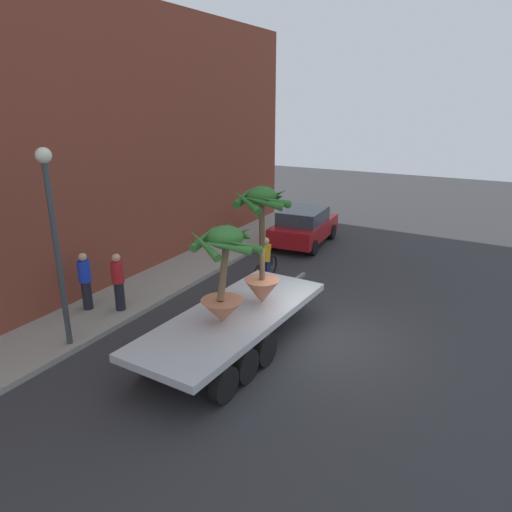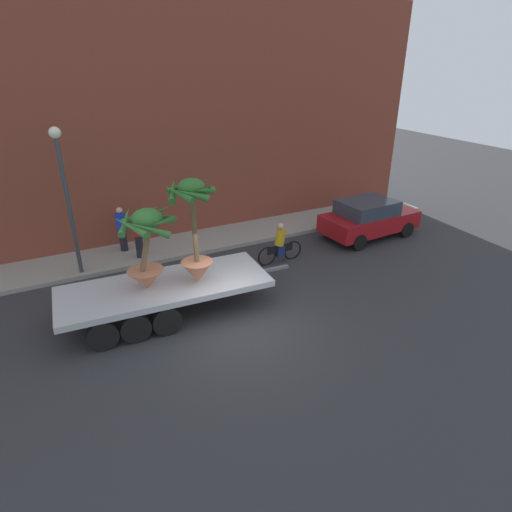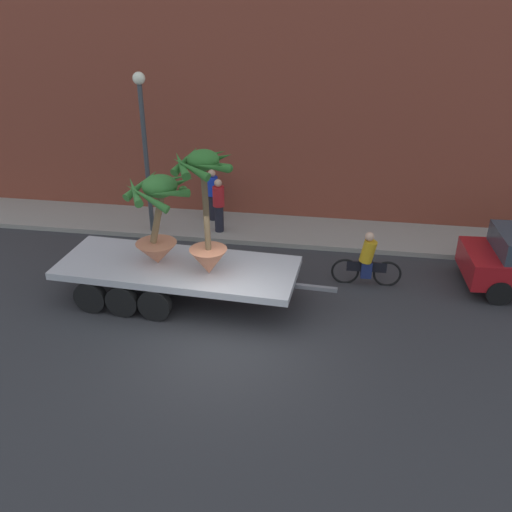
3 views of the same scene
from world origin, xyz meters
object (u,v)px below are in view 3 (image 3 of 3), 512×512
at_px(potted_palm_rear, 158,218).
at_px(potted_palm_middle, 206,215).
at_px(pedestrian_far_left, 219,204).
at_px(street_lamp, 144,134).
at_px(pedestrian_near_gate, 213,194).
at_px(cyclist, 367,262).
at_px(flatbed_trailer, 168,271).

xyz_separation_m(potted_palm_rear, potted_palm_middle, (1.26, -0.33, 0.30)).
distance_m(pedestrian_far_left, street_lamp, 3.05).
bearing_deg(potted_palm_rear, pedestrian_near_gate, 88.14).
distance_m(cyclist, pedestrian_far_left, 5.13).
xyz_separation_m(flatbed_trailer, potted_palm_middle, (1.13, -0.33, 1.73)).
height_order(cyclist, pedestrian_near_gate, pedestrian_near_gate).
bearing_deg(potted_palm_middle, cyclist, 25.75).
bearing_deg(street_lamp, potted_palm_middle, -54.78).
distance_m(flatbed_trailer, street_lamp, 4.70).
height_order(potted_palm_rear, street_lamp, street_lamp).
bearing_deg(cyclist, flatbed_trailer, -163.03).
bearing_deg(cyclist, pedestrian_near_gate, 146.11).
bearing_deg(street_lamp, potted_palm_rear, -67.04).
bearing_deg(street_lamp, pedestrian_near_gate, 34.65).
xyz_separation_m(flatbed_trailer, pedestrian_near_gate, (0.03, 4.81, 0.28)).
bearing_deg(street_lamp, flatbed_trailer, -65.36).
relative_size(potted_palm_middle, pedestrian_near_gate, 1.77).
bearing_deg(street_lamp, pedestrian_far_left, 7.92).
relative_size(pedestrian_far_left, street_lamp, 0.35).
distance_m(flatbed_trailer, potted_palm_rear, 1.43).
xyz_separation_m(potted_palm_middle, street_lamp, (-2.80, 3.97, 0.74)).
height_order(flatbed_trailer, potted_palm_rear, potted_palm_rear).
bearing_deg(street_lamp, cyclist, -17.85).
bearing_deg(pedestrian_near_gate, potted_palm_rear, -91.86).
distance_m(potted_palm_rear, street_lamp, 4.09).
xyz_separation_m(pedestrian_near_gate, pedestrian_far_left, (0.40, -0.88, 0.00)).
bearing_deg(pedestrian_near_gate, pedestrian_far_left, -65.34).
height_order(potted_palm_rear, pedestrian_far_left, potted_palm_rear).
xyz_separation_m(flatbed_trailer, potted_palm_rear, (-0.13, -0.00, 1.43)).
bearing_deg(pedestrian_near_gate, cyclist, -33.89).
bearing_deg(flatbed_trailer, potted_palm_rear, -179.71).
distance_m(potted_palm_rear, cyclist, 5.51).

